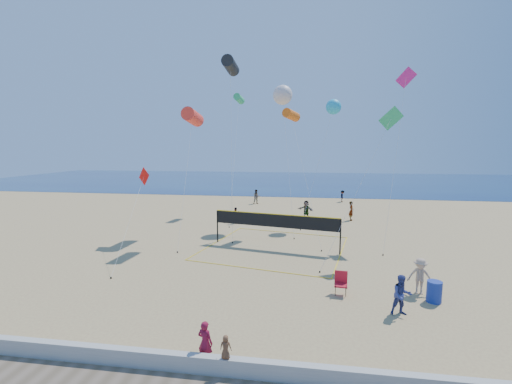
# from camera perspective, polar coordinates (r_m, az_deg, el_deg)

# --- Properties ---
(ground) EXTENTS (120.00, 120.00, 0.00)m
(ground) POSITION_cam_1_polar(r_m,az_deg,el_deg) (15.04, -0.54, -21.70)
(ground) COLOR tan
(ground) RESTS_ON ground
(ocean) EXTENTS (140.00, 50.00, 0.03)m
(ocean) POSITION_cam_1_polar(r_m,az_deg,el_deg) (75.36, 6.81, 1.86)
(ocean) COLOR navy
(ocean) RESTS_ON ground
(seawall) EXTENTS (32.00, 0.30, 0.60)m
(seawall) POSITION_cam_1_polar(r_m,az_deg,el_deg) (12.37, -2.96, -27.17)
(seawall) COLOR beige
(seawall) RESTS_ON ground
(woman) EXTENTS (0.64, 0.51, 1.53)m
(woman) POSITION_cam_1_polar(r_m,az_deg,el_deg) (12.76, -8.46, -23.58)
(woman) COLOR maroon
(woman) RESTS_ON ground
(toddler) EXTENTS (0.38, 0.25, 0.78)m
(toddler) POSITION_cam_1_polar(r_m,az_deg,el_deg) (12.04, -5.08, -24.34)
(toddler) COLOR brown
(toddler) RESTS_ON seawall
(bystander_a) EXTENTS (0.96, 0.80, 1.80)m
(bystander_a) POSITION_cam_1_polar(r_m,az_deg,el_deg) (16.89, 23.12, -15.53)
(bystander_a) COLOR navy
(bystander_a) RESTS_ON ground
(bystander_b) EXTENTS (1.30, 0.92, 1.83)m
(bystander_b) POSITION_cam_1_polar(r_m,az_deg,el_deg) (19.48, 25.67, -12.52)
(bystander_b) COLOR tan
(bystander_b) RESTS_ON ground
(far_person_0) EXTENTS (0.84, 0.98, 1.58)m
(far_person_0) POSITION_cam_1_polar(r_m,az_deg,el_deg) (33.07, -3.44, -3.94)
(far_person_0) COLOR gray
(far_person_0) RESTS_ON ground
(far_person_1) EXTENTS (1.83, 1.38, 1.92)m
(far_person_1) POSITION_cam_1_polar(r_m,az_deg,el_deg) (35.36, 8.35, -2.97)
(far_person_1) COLOR gray
(far_person_1) RESTS_ON ground
(far_person_2) EXTENTS (0.51, 0.73, 1.94)m
(far_person_2) POSITION_cam_1_polar(r_m,az_deg,el_deg) (35.70, 15.59, -3.06)
(far_person_2) COLOR gray
(far_person_2) RESTS_ON ground
(far_person_3) EXTENTS (1.06, 0.92, 1.87)m
(far_person_3) POSITION_cam_1_polar(r_m,az_deg,el_deg) (44.44, 0.08, -0.79)
(far_person_3) COLOR gray
(far_person_3) RESTS_ON ground
(far_person_4) EXTENTS (0.64, 1.04, 1.56)m
(far_person_4) POSITION_cam_1_polar(r_m,az_deg,el_deg) (47.42, 14.21, -0.69)
(far_person_4) COLOR gray
(far_person_4) RESTS_ON ground
(camp_chair) EXTENTS (0.68, 0.82, 1.29)m
(camp_chair) POSITION_cam_1_polar(r_m,az_deg,el_deg) (18.18, 13.97, -14.27)
(camp_chair) COLOR red
(camp_chair) RESTS_ON ground
(trash_barrel) EXTENTS (0.77, 0.77, 1.02)m
(trash_barrel) POSITION_cam_1_polar(r_m,az_deg,el_deg) (18.95, 27.57, -14.51)
(trash_barrel) COLOR navy
(trash_barrel) RESTS_ON ground
(volleyball_net) EXTENTS (11.19, 11.07, 2.55)m
(volleyball_net) POSITION_cam_1_polar(r_m,az_deg,el_deg) (25.01, 3.20, -5.41)
(volleyball_net) COLOR black
(volleyball_net) RESTS_ON ground
(kite_0) EXTENTS (1.29, 7.38, 10.58)m
(kite_0) POSITION_cam_1_polar(r_m,az_deg,el_deg) (29.73, -10.51, 12.18)
(kite_0) COLOR #FD3626
(kite_0) RESTS_ON ground
(kite_1) EXTENTS (1.12, 3.65, 14.37)m
(kite_1) POSITION_cam_1_polar(r_m,az_deg,el_deg) (28.86, -4.27, 20.25)
(kite_1) COLOR black
(kite_1) RESTS_ON ground
(kite_2) EXTENTS (3.35, 6.94, 10.58)m
(kite_2) POSITION_cam_1_polar(r_m,az_deg,el_deg) (29.92, 5.90, 12.62)
(kite_2) COLOR orange
(kite_2) RESTS_ON ground
(kite_3) EXTENTS (2.29, 8.16, 5.83)m
(kite_3) POSITION_cam_1_polar(r_m,az_deg,el_deg) (27.27, -18.40, 1.69)
(kite_3) COLOR red
(kite_3) RESTS_ON ground
(kite_4) EXTENTS (5.35, 4.23, 9.99)m
(kite_4) POSITION_cam_1_polar(r_m,az_deg,el_deg) (24.08, 21.00, 10.09)
(kite_4) COLOR #32B468
(kite_4) RESTS_ON ground
(kite_5) EXTENTS (3.04, 5.95, 13.53)m
(kite_5) POSITION_cam_1_polar(r_m,az_deg,el_deg) (29.94, 23.54, 15.54)
(kite_5) COLOR #D62182
(kite_5) RESTS_ON ground
(kite_6) EXTENTS (2.46, 6.84, 13.06)m
(kite_6) POSITION_cam_1_polar(r_m,az_deg,el_deg) (33.17, 4.46, 15.81)
(kite_6) COLOR silver
(kite_6) RESTS_ON ground
(kite_7) EXTENTS (3.66, 4.44, 11.80)m
(kite_7) POSITION_cam_1_polar(r_m,az_deg,el_deg) (33.84, 12.79, 13.67)
(kite_7) COLOR #25AEDB
(kite_7) RESTS_ON ground
(kite_8) EXTENTS (1.20, 9.50, 13.22)m
(kite_8) POSITION_cam_1_polar(r_m,az_deg,el_deg) (39.58, -2.84, 15.24)
(kite_8) COLOR #32B468
(kite_8) RESTS_ON ground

